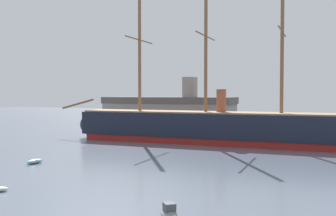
{
  "coord_description": "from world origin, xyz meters",
  "views": [
    {
      "loc": [
        20.54,
        -16.65,
        9.85
      ],
      "look_at": [
        -3.14,
        36.41,
        7.69
      ],
      "focal_mm": 41.32,
      "sensor_mm": 36.0,
      "label": 1
    }
  ],
  "objects_px": {
    "motorboat_distant_centre": "(245,138)",
    "sailboat_far_left": "(97,137)",
    "tall_ship": "(205,127)",
    "dinghy_mid_left": "(35,161)",
    "dockside_warehouse_left": "(168,113)",
    "motorboat_foreground_right": "(170,214)"
  },
  "relations": [
    {
      "from": "dinghy_mid_left",
      "to": "dockside_warehouse_left",
      "type": "height_order",
      "value": "dockside_warehouse_left"
    },
    {
      "from": "motorboat_distant_centre",
      "to": "dockside_warehouse_left",
      "type": "relative_size",
      "value": 0.1
    },
    {
      "from": "tall_ship",
      "to": "motorboat_foreground_right",
      "type": "relative_size",
      "value": 19.82
    },
    {
      "from": "tall_ship",
      "to": "motorboat_distant_centre",
      "type": "bearing_deg",
      "value": 51.9
    },
    {
      "from": "dinghy_mid_left",
      "to": "motorboat_distant_centre",
      "type": "xyz_separation_m",
      "value": [
        21.05,
        38.73,
        0.25
      ]
    },
    {
      "from": "sailboat_far_left",
      "to": "motorboat_distant_centre",
      "type": "height_order",
      "value": "sailboat_far_left"
    },
    {
      "from": "motorboat_foreground_right",
      "to": "dockside_warehouse_left",
      "type": "distance_m",
      "value": 77.21
    },
    {
      "from": "dinghy_mid_left",
      "to": "motorboat_distant_centre",
      "type": "distance_m",
      "value": 44.08
    },
    {
      "from": "tall_ship",
      "to": "sailboat_far_left",
      "type": "distance_m",
      "value": 24.59
    },
    {
      "from": "dinghy_mid_left",
      "to": "motorboat_distant_centre",
      "type": "height_order",
      "value": "motorboat_distant_centre"
    },
    {
      "from": "motorboat_distant_centre",
      "to": "sailboat_far_left",
      "type": "bearing_deg",
      "value": -162.56
    },
    {
      "from": "tall_ship",
      "to": "dinghy_mid_left",
      "type": "xyz_separation_m",
      "value": [
        -14.96,
        -30.97,
        -3.01
      ]
    },
    {
      "from": "tall_ship",
      "to": "motorboat_distant_centre",
      "type": "distance_m",
      "value": 10.25
    },
    {
      "from": "sailboat_far_left",
      "to": "motorboat_distant_centre",
      "type": "xyz_separation_m",
      "value": [
        30.44,
        9.56,
        0.16
      ]
    },
    {
      "from": "dinghy_mid_left",
      "to": "dockside_warehouse_left",
      "type": "bearing_deg",
      "value": 94.27
    },
    {
      "from": "tall_ship",
      "to": "motorboat_distant_centre",
      "type": "height_order",
      "value": "tall_ship"
    },
    {
      "from": "motorboat_distant_centre",
      "to": "motorboat_foreground_right",
      "type": "bearing_deg",
      "value": -83.31
    },
    {
      "from": "dinghy_mid_left",
      "to": "sailboat_far_left",
      "type": "height_order",
      "value": "sailboat_far_left"
    },
    {
      "from": "tall_ship",
      "to": "sailboat_far_left",
      "type": "relative_size",
      "value": 13.12
    },
    {
      "from": "sailboat_far_left",
      "to": "motorboat_distant_centre",
      "type": "bearing_deg",
      "value": 17.44
    },
    {
      "from": "tall_ship",
      "to": "motorboat_foreground_right",
      "type": "distance_m",
      "value": 47.24
    },
    {
      "from": "dinghy_mid_left",
      "to": "motorboat_distant_centre",
      "type": "relative_size",
      "value": 0.69
    }
  ]
}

